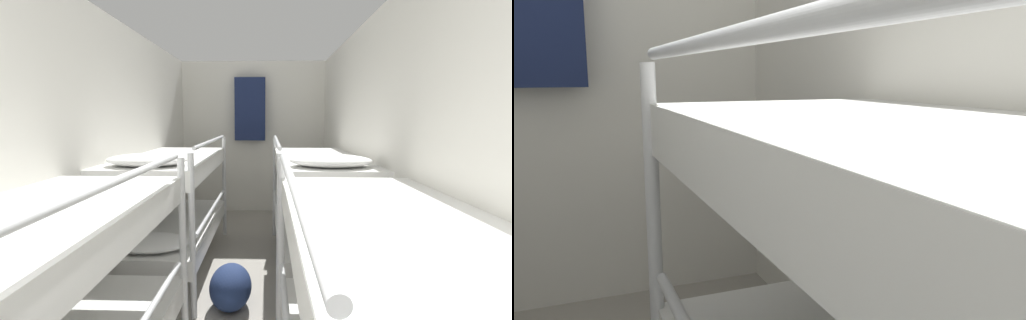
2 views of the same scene
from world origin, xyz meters
The scene contains 1 object.
wall_back centered at (0.00, 5.46, 1.12)m, with size 2.23×0.06×2.24m.
Camera 2 is at (0.07, 2.84, 1.15)m, focal length 35.00 mm.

